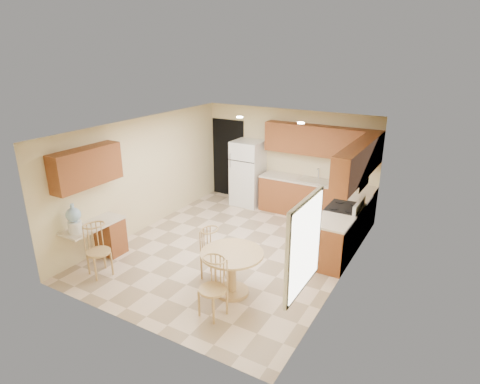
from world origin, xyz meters
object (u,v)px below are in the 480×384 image
Objects in this scene: chair_table_a at (210,251)px; refrigerator at (248,173)px; chair_table_b at (209,285)px; chair_desk at (94,247)px; stove at (343,227)px; dining_table at (232,267)px; water_crock at (74,220)px.

refrigerator is at bearing -161.20° from chair_table_a.
chair_table_a is (1.22, -3.56, -0.27)m from refrigerator.
chair_table_b is 2.42m from chair_desk.
stove is at bearing -99.05° from chair_table_b.
water_crock reaches higher than dining_table.
refrigerator is at bearing -58.82° from chair_table_b.
chair_table_a is 1.08m from chair_table_b.
stove is at bearing 39.71° from water_crock.
refrigerator is 4.83m from chair_table_b.
chair_table_b is at bearing 108.37° from chair_desk.
water_crock reaches higher than chair_desk.
water_crock is (-1.05, -4.48, 0.17)m from refrigerator.
stove reaches higher than chair_table_b.
chair_desk reaches higher than dining_table.
dining_table is at bearing 15.06° from water_crock.
refrigerator is 1.54× the size of stove.
refrigerator reaches higher than dining_table.
stove is 1.17× the size of chair_table_a.
refrigerator is 4.60m from water_crock.
chair_desk is 0.62m from water_crock.
chair_desk is (-0.60, -4.50, -0.25)m from refrigerator.
chair_table_b is 1.77× the size of water_crock.
water_crock is at bearing -164.94° from dining_table.
dining_table is 1.07× the size of chair_desk.
chair_table_b reaches higher than chair_table_a.
chair_table_a is (-0.55, 0.16, 0.07)m from dining_table.
dining_table is 0.58m from chair_table_a.
chair_table_a is at bearing -71.16° from refrigerator.
chair_table_b is at bearing 33.57° from chair_table_a.
dining_table is 0.75m from chair_table_b.
dining_table is at bearing -64.63° from refrigerator.
refrigerator reaches higher than stove.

